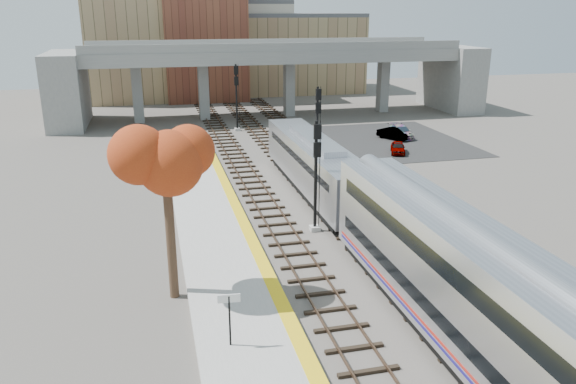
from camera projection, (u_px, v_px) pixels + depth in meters
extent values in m
plane|color=#47423D|center=(363.00, 266.00, 30.38)|extent=(160.00, 160.00, 0.00)
cube|color=#9E9E99|center=(230.00, 278.00, 28.68)|extent=(4.50, 60.00, 0.35)
cube|color=yellow|center=(266.00, 271.00, 29.06)|extent=(0.70, 60.00, 0.01)
cube|color=black|center=(261.00, 198.00, 41.17)|extent=(2.50, 95.00, 0.14)
cube|color=brown|center=(251.00, 197.00, 40.97)|extent=(0.07, 95.00, 0.14)
cube|color=brown|center=(270.00, 196.00, 41.30)|extent=(0.07, 95.00, 0.14)
cube|color=black|center=(316.00, 193.00, 42.12)|extent=(2.50, 95.00, 0.14)
cube|color=brown|center=(306.00, 193.00, 41.93)|extent=(0.07, 95.00, 0.14)
cube|color=brown|center=(325.00, 191.00, 42.25)|extent=(0.07, 95.00, 0.14)
cube|color=black|center=(365.00, 190.00, 43.03)|extent=(2.50, 95.00, 0.14)
cube|color=brown|center=(357.00, 189.00, 42.83)|extent=(0.07, 95.00, 0.14)
cube|color=brown|center=(374.00, 188.00, 43.16)|extent=(0.07, 95.00, 0.14)
cube|color=slate|center=(274.00, 55.00, 70.65)|extent=(46.00, 10.00, 1.50)
cube|color=slate|center=(282.00, 47.00, 65.83)|extent=(46.00, 0.20, 1.00)
cube|color=slate|center=(266.00, 43.00, 74.69)|extent=(46.00, 0.20, 1.00)
cube|color=slate|center=(137.00, 93.00, 68.11)|extent=(1.20, 1.60, 7.00)
cube|color=slate|center=(204.00, 91.00, 69.93)|extent=(1.20, 1.60, 7.00)
cube|color=slate|center=(289.00, 88.00, 72.42)|extent=(1.20, 1.60, 7.00)
cube|color=slate|center=(383.00, 85.00, 75.37)|extent=(1.20, 1.60, 7.00)
cube|color=slate|center=(67.00, 89.00, 66.07)|extent=(4.00, 12.00, 8.50)
cube|color=slate|center=(451.00, 78.00, 77.40)|extent=(4.00, 12.00, 8.50)
cube|color=#9C855A|center=(150.00, 45.00, 85.63)|extent=(18.00, 14.00, 16.00)
cube|color=beige|center=(236.00, 48.00, 93.73)|extent=(16.00, 16.00, 14.00)
cube|color=#4C4C4F|center=(235.00, 2.00, 91.46)|extent=(16.00, 16.00, 0.60)
cube|color=brown|center=(204.00, 32.00, 84.05)|extent=(12.00, 10.00, 20.00)
cube|color=#9C855A|center=(297.00, 54.00, 94.46)|extent=(20.00, 14.00, 12.00)
cube|color=#4C4C4F|center=(297.00, 15.00, 92.50)|extent=(20.00, 14.00, 0.60)
cube|color=black|center=(392.00, 140.00, 59.39)|extent=(14.00, 18.00, 0.04)
cube|color=#A8AAB2|center=(315.00, 163.00, 41.67)|extent=(3.00, 19.00, 3.20)
cube|color=black|center=(285.00, 130.00, 50.27)|extent=(2.20, 0.06, 1.10)
cube|color=black|center=(315.00, 155.00, 41.48)|extent=(3.02, 16.15, 0.50)
cube|color=black|center=(315.00, 187.00, 42.25)|extent=(2.70, 17.10, 0.50)
cube|color=#A8AAB2|center=(315.00, 140.00, 41.11)|extent=(1.60, 9.50, 0.40)
cube|color=#A8AAB2|center=(489.00, 304.00, 20.62)|extent=(3.00, 25.00, 4.60)
cube|color=black|center=(492.00, 274.00, 20.25)|extent=(3.02, 23.00, 0.75)
cube|color=black|center=(486.00, 325.00, 20.90)|extent=(3.02, 23.00, 0.65)
cube|color=#A11C13|center=(484.00, 345.00, 21.17)|extent=(3.03, 24.00, 0.12)
cube|color=navy|center=(483.00, 349.00, 21.23)|extent=(3.03, 24.00, 0.12)
cube|color=black|center=(481.00, 362.00, 21.40)|extent=(2.70, 23.75, 0.40)
cube|color=#9E9E99|center=(315.00, 228.00, 35.22)|extent=(0.60, 0.60, 0.30)
cylinder|color=black|center=(316.00, 177.00, 34.18)|extent=(0.20, 0.20, 6.98)
cube|color=black|center=(318.00, 132.00, 33.05)|extent=(0.45, 0.18, 0.90)
cube|color=black|center=(317.00, 150.00, 33.39)|extent=(0.45, 0.18, 0.90)
cube|color=#9E9E99|center=(316.00, 168.00, 48.53)|extent=(0.60, 0.60, 0.30)
cylinder|color=black|center=(317.00, 129.00, 47.47)|extent=(0.20, 0.20, 7.16)
cube|color=black|center=(319.00, 94.00, 46.32)|extent=(0.46, 0.18, 0.92)
cube|color=black|center=(318.00, 108.00, 46.67)|extent=(0.46, 0.18, 0.92)
cube|color=#9E9E99|center=(237.00, 129.00, 64.16)|extent=(0.60, 0.60, 0.30)
cylinder|color=black|center=(237.00, 98.00, 63.05)|extent=(0.21, 0.21, 7.48)
cube|color=black|center=(236.00, 70.00, 61.85)|extent=(0.48, 0.18, 0.96)
cube|color=black|center=(236.00, 81.00, 62.22)|extent=(0.48, 0.18, 0.96)
cylinder|color=black|center=(230.00, 321.00, 22.31)|extent=(0.08, 0.08, 2.20)
cube|color=white|center=(229.00, 298.00, 22.00)|extent=(0.90, 0.13, 0.35)
cylinder|color=#382619|center=(171.00, 235.00, 26.20)|extent=(0.44, 0.44, 6.40)
ellipsoid|color=#AA3F16|center=(165.00, 160.00, 25.07)|extent=(3.60, 3.60, 4.57)
imported|color=#99999E|center=(398.00, 148.00, 53.84)|extent=(2.44, 3.53, 1.12)
imported|color=#99999E|center=(393.00, 134.00, 59.62)|extent=(2.84, 3.79, 1.19)
imported|color=#99999E|center=(401.00, 132.00, 60.45)|extent=(2.16, 4.54, 1.28)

